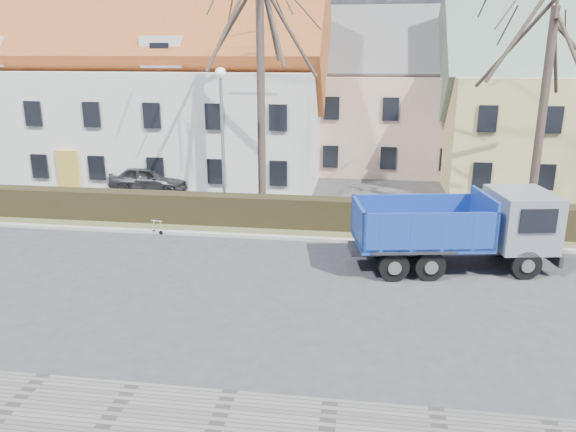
% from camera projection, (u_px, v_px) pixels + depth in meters
% --- Properties ---
extents(ground, '(120.00, 120.00, 0.00)m').
position_uv_depth(ground, '(275.00, 285.00, 18.15)').
color(ground, '#373739').
extents(curb_far, '(80.00, 0.30, 0.12)m').
position_uv_depth(curb_far, '(294.00, 238.00, 22.49)').
color(curb_far, '#A7A39C').
rests_on(curb_far, ground).
extents(grass_strip, '(80.00, 3.00, 0.10)m').
position_uv_depth(grass_strip, '(298.00, 226.00, 24.02)').
color(grass_strip, '#4D532F').
rests_on(grass_strip, ground).
extents(hedge, '(60.00, 0.90, 1.30)m').
position_uv_depth(hedge, '(298.00, 214.00, 23.65)').
color(hedge, black).
rests_on(hedge, ground).
extents(building_white, '(26.80, 10.80, 9.50)m').
position_uv_depth(building_white, '(105.00, 94.00, 33.74)').
color(building_white, silver).
rests_on(building_white, ground).
extents(building_pink, '(10.80, 8.80, 8.00)m').
position_uv_depth(building_pink, '(389.00, 104.00, 35.44)').
color(building_pink, '#D0AA93').
rests_on(building_pink, ground).
extents(tree_1, '(9.20, 9.20, 12.65)m').
position_uv_depth(tree_1, '(261.00, 73.00, 24.68)').
color(tree_1, '#3D322A').
rests_on(tree_1, ground).
extents(tree_2, '(8.00, 8.00, 11.00)m').
position_uv_depth(tree_2, '(545.00, 95.00, 23.29)').
color(tree_2, '#3D322A').
rests_on(tree_2, ground).
extents(dump_truck, '(7.36, 3.82, 2.80)m').
position_uv_depth(dump_truck, '(446.00, 230.00, 19.19)').
color(dump_truck, navy).
rests_on(dump_truck, ground).
extents(streetlight, '(0.52, 0.52, 6.69)m').
position_uv_depth(streetlight, '(223.00, 145.00, 24.30)').
color(streetlight, gray).
rests_on(streetlight, ground).
extents(cart_frame, '(0.80, 0.55, 0.67)m').
position_uv_depth(cart_frame, '(153.00, 226.00, 23.12)').
color(cart_frame, silver).
rests_on(cart_frame, ground).
extents(parked_car_a, '(4.39, 2.03, 1.46)m').
position_uv_depth(parked_car_a, '(150.00, 179.00, 29.77)').
color(parked_car_a, '#292A2C').
rests_on(parked_car_a, ground).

